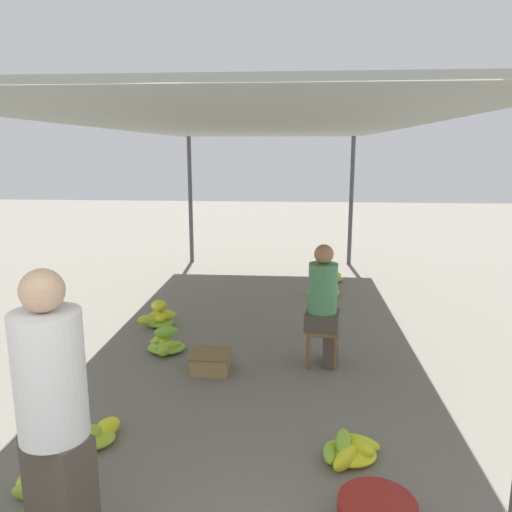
# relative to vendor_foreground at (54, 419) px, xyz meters

# --- Properties ---
(canopy_post_back_left) EXTENTS (0.08, 0.08, 2.50)m
(canopy_post_back_left) POSITION_rel_vendor_foreground_xyz_m (-0.86, 7.57, 0.38)
(canopy_post_back_left) COLOR #4C4C51
(canopy_post_back_left) RESTS_ON ground
(canopy_post_back_right) EXTENTS (0.08, 0.08, 2.50)m
(canopy_post_back_right) POSITION_rel_vendor_foreground_xyz_m (2.32, 7.57, 0.38)
(canopy_post_back_right) COLOR #4C4C51
(canopy_post_back_right) RESTS_ON ground
(canopy_tarp) EXTENTS (3.58, 8.08, 0.04)m
(canopy_tarp) POSITION_rel_vendor_foreground_xyz_m (0.73, 3.73, 1.64)
(canopy_tarp) COLOR #9EA399
(canopy_tarp) RESTS_ON canopy_post_front_left
(vendor_foreground) EXTENTS (0.48, 0.48, 1.68)m
(vendor_foreground) POSITION_rel_vendor_foreground_xyz_m (0.00, 0.00, 0.00)
(vendor_foreground) COLOR #4C4238
(vendor_foreground) RESTS_ON ground
(stool) EXTENTS (0.34, 0.34, 0.40)m
(stool) POSITION_rel_vendor_foreground_xyz_m (1.53, 2.74, -0.55)
(stool) COLOR brown
(stool) RESTS_ON ground
(vendor_seated) EXTENTS (0.39, 0.39, 1.30)m
(vendor_seated) POSITION_rel_vendor_foreground_xyz_m (1.55, 2.75, -0.20)
(vendor_seated) COLOR #4C4238
(vendor_seated) RESTS_ON ground
(banana_pile_left_0) EXTENTS (0.49, 0.43, 0.19)m
(banana_pile_left_0) POSITION_rel_vendor_foreground_xyz_m (-0.40, 0.61, -0.80)
(banana_pile_left_0) COLOR #A7C72E
(banana_pile_left_0) RESTS_ON ground
(banana_pile_left_1) EXTENTS (0.38, 0.45, 0.17)m
(banana_pile_left_1) POSITION_rel_vendor_foreground_xyz_m (-0.31, 1.12, -0.80)
(banana_pile_left_1) COLOR #91BE32
(banana_pile_left_1) RESTS_ON ground
(banana_pile_left_2) EXTENTS (0.44, 0.51, 0.30)m
(banana_pile_left_2) POSITION_rel_vendor_foreground_xyz_m (-0.21, 2.95, -0.78)
(banana_pile_left_2) COLOR #AFCA2D
(banana_pile_left_2) RESTS_ON ground
(banana_pile_left_3) EXTENTS (0.48, 0.35, 0.35)m
(banana_pile_left_3) POSITION_rel_vendor_foreground_xyz_m (-0.51, 3.74, -0.74)
(banana_pile_left_3) COLOR yellow
(banana_pile_left_3) RESTS_ON ground
(banana_pile_right_0) EXTENTS (0.46, 0.51, 0.19)m
(banana_pile_right_0) POSITION_rel_vendor_foreground_xyz_m (1.66, 1.08, -0.80)
(banana_pile_right_0) COLOR yellow
(banana_pile_right_0) RESTS_ON ground
(banana_pile_right_1) EXTENTS (0.55, 0.56, 0.18)m
(banana_pile_right_1) POSITION_rel_vendor_foreground_xyz_m (1.71, 5.34, -0.80)
(banana_pile_right_1) COLOR #7DB636
(banana_pile_right_1) RESTS_ON ground
(banana_pile_right_2) EXTENTS (0.44, 0.50, 0.17)m
(banana_pile_right_2) POSITION_rel_vendor_foreground_xyz_m (1.88, 6.20, -0.81)
(banana_pile_right_2) COLOR yellow
(banana_pile_right_2) RESTS_ON ground
(crate_near) EXTENTS (0.40, 0.40, 0.19)m
(crate_near) POSITION_rel_vendor_foreground_xyz_m (0.39, 2.50, -0.77)
(crate_near) COLOR #9E7A4C
(crate_near) RESTS_ON ground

